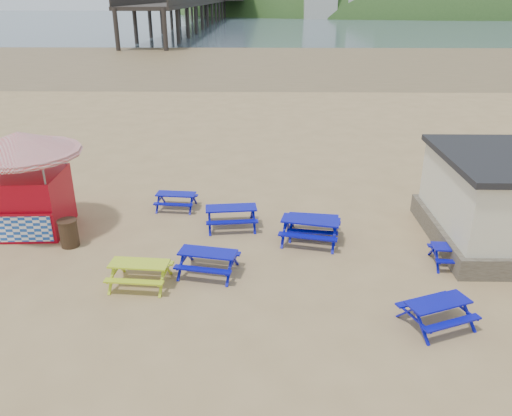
{
  "coord_description": "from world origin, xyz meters",
  "views": [
    {
      "loc": [
        0.93,
        -14.77,
        7.98
      ],
      "look_at": [
        0.64,
        1.5,
        1.0
      ],
      "focal_mm": 35.0,
      "sensor_mm": 36.0,
      "label": 1
    }
  ],
  "objects_px": {
    "litter_bin": "(69,233)",
    "picnic_table_blue_b": "(231,217)",
    "picnic_table_yellow": "(140,274)",
    "ice_cream_kiosk": "(24,170)",
    "picnic_table_blue_a": "(176,201)"
  },
  "relations": [
    {
      "from": "picnic_table_yellow",
      "to": "picnic_table_blue_b",
      "type": "bearing_deg",
      "value": 63.53
    },
    {
      "from": "picnic_table_yellow",
      "to": "ice_cream_kiosk",
      "type": "relative_size",
      "value": 0.42
    },
    {
      "from": "ice_cream_kiosk",
      "to": "picnic_table_yellow",
      "type": "bearing_deg",
      "value": -40.86
    },
    {
      "from": "ice_cream_kiosk",
      "to": "litter_bin",
      "type": "distance_m",
      "value": 2.85
    },
    {
      "from": "picnic_table_blue_a",
      "to": "litter_bin",
      "type": "distance_m",
      "value": 4.57
    },
    {
      "from": "ice_cream_kiosk",
      "to": "litter_bin",
      "type": "bearing_deg",
      "value": -39.05
    },
    {
      "from": "picnic_table_blue_b",
      "to": "litter_bin",
      "type": "xyz_separation_m",
      "value": [
        -5.45,
        -1.65,
        0.1
      ]
    },
    {
      "from": "picnic_table_blue_b",
      "to": "ice_cream_kiosk",
      "type": "xyz_separation_m",
      "value": [
        -7.22,
        -0.36,
        1.93
      ]
    },
    {
      "from": "picnic_table_blue_b",
      "to": "picnic_table_yellow",
      "type": "bearing_deg",
      "value": -127.85
    },
    {
      "from": "picnic_table_blue_a",
      "to": "litter_bin",
      "type": "relative_size",
      "value": 1.7
    },
    {
      "from": "picnic_table_blue_b",
      "to": "picnic_table_yellow",
      "type": "height_order",
      "value": "picnic_table_blue_b"
    },
    {
      "from": "litter_bin",
      "to": "picnic_table_blue_b",
      "type": "bearing_deg",
      "value": 16.84
    },
    {
      "from": "picnic_table_yellow",
      "to": "litter_bin",
      "type": "height_order",
      "value": "litter_bin"
    },
    {
      "from": "picnic_table_yellow",
      "to": "ice_cream_kiosk",
      "type": "bearing_deg",
      "value": 146.75
    },
    {
      "from": "picnic_table_blue_b",
      "to": "picnic_table_blue_a",
      "type": "bearing_deg",
      "value": 137.42
    }
  ]
}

